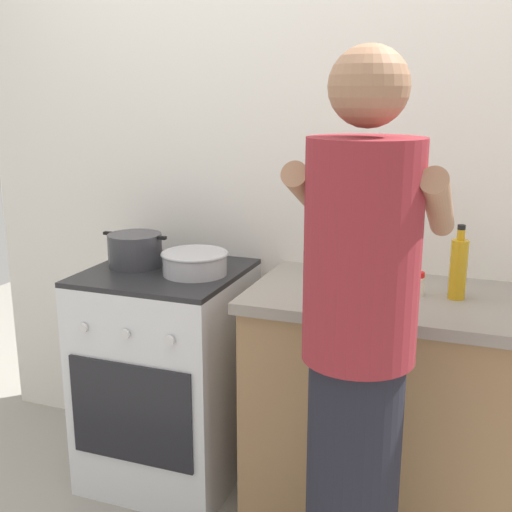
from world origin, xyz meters
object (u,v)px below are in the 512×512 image
object	(u,v)px
mixing_bowl	(195,262)
utensil_crock	(346,252)
pot	(135,250)
person	(357,371)
spice_bottle	(418,284)
oil_bottle	(458,268)
stove_range	(168,374)

from	to	relation	value
mixing_bowl	utensil_crock	world-z (taller)	utensil_crock
pot	mixing_bowl	xyz separation A→B (m)	(0.28, -0.03, -0.02)
mixing_bowl	person	xyz separation A→B (m)	(0.76, -0.58, -0.09)
mixing_bowl	utensil_crock	xyz separation A→B (m)	(0.55, 0.20, 0.04)
mixing_bowl	spice_bottle	world-z (taller)	mixing_bowl
mixing_bowl	pot	bearing A→B (deg)	174.54
pot	spice_bottle	bearing A→B (deg)	0.08
mixing_bowl	oil_bottle	world-z (taller)	oil_bottle
spice_bottle	utensil_crock	bearing A→B (deg)	150.23
utensil_crock	spice_bottle	world-z (taller)	utensil_crock
pot	spice_bottle	distance (m)	1.13
pot	mixing_bowl	bearing A→B (deg)	-5.46
pot	person	world-z (taller)	person
utensil_crock	person	xyz separation A→B (m)	(0.21, -0.78, -0.13)
mixing_bowl	spice_bottle	distance (m)	0.85
spice_bottle	oil_bottle	distance (m)	0.15
stove_range	spice_bottle	xyz separation A→B (m)	(0.99, 0.02, 0.49)
utensil_crock	spice_bottle	xyz separation A→B (m)	(0.29, -0.17, -0.05)
stove_range	spice_bottle	size ratio (longest dim) A/B	10.83
stove_range	oil_bottle	xyz separation A→B (m)	(1.11, 0.02, 0.56)
mixing_bowl	spice_bottle	size ratio (longest dim) A/B	3.16
spice_bottle	mixing_bowl	bearing A→B (deg)	-178.08
stove_range	utensil_crock	xyz separation A→B (m)	(0.69, 0.19, 0.54)
stove_range	oil_bottle	bearing A→B (deg)	1.22
oil_bottle	person	xyz separation A→B (m)	(-0.21, -0.62, -0.15)
spice_bottle	person	world-z (taller)	person
utensil_crock	person	bearing A→B (deg)	-75.04
pot	oil_bottle	world-z (taller)	oil_bottle
person	stove_range	bearing A→B (deg)	146.64
mixing_bowl	utensil_crock	distance (m)	0.59
utensil_crock	oil_bottle	xyz separation A→B (m)	(0.42, -0.16, 0.02)
stove_range	person	world-z (taller)	person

